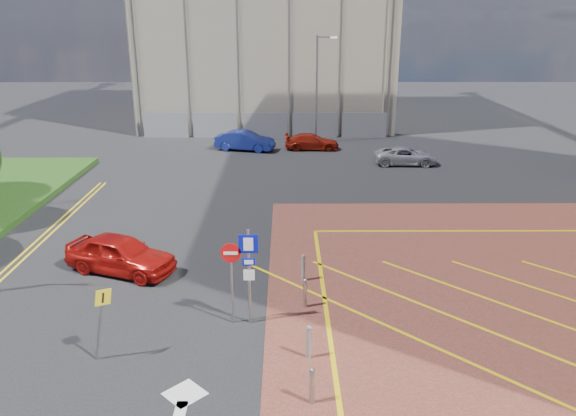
{
  "coord_description": "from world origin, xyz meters",
  "views": [
    {
      "loc": [
        1.64,
        -14.9,
        9.37
      ],
      "look_at": [
        1.74,
        5.24,
        2.44
      ],
      "focal_mm": 35.0,
      "sensor_mm": 36.0,
      "label": 1
    }
  ],
  "objects_px": {
    "car_red_left": "(121,254)",
    "car_red_back": "(312,142)",
    "warning_sign": "(101,315)",
    "car_silver_back": "(405,156)",
    "lamp_back": "(318,86)",
    "sign_cluster": "(242,267)",
    "car_blue_back": "(245,141)"
  },
  "relations": [
    {
      "from": "car_red_left",
      "to": "car_red_back",
      "type": "distance_m",
      "value": 22.42
    },
    {
      "from": "warning_sign",
      "to": "car_silver_back",
      "type": "xyz_separation_m",
      "value": [
        13.12,
        22.28,
        -0.85
      ]
    },
    {
      "from": "lamp_back",
      "to": "warning_sign",
      "type": "relative_size",
      "value": 3.55
    },
    {
      "from": "sign_cluster",
      "to": "car_silver_back",
      "type": "xyz_separation_m",
      "value": [
        9.29,
        20.27,
        -1.38
      ]
    },
    {
      "from": "lamp_back",
      "to": "car_silver_back",
      "type": "distance_m",
      "value": 9.49
    },
    {
      "from": "car_blue_back",
      "to": "car_red_back",
      "type": "distance_m",
      "value": 4.91
    },
    {
      "from": "sign_cluster",
      "to": "car_red_left",
      "type": "xyz_separation_m",
      "value": [
        -4.97,
        3.85,
        -1.22
      ]
    },
    {
      "from": "sign_cluster",
      "to": "car_red_back",
      "type": "height_order",
      "value": "sign_cluster"
    },
    {
      "from": "lamp_back",
      "to": "car_red_back",
      "type": "xyz_separation_m",
      "value": [
        -0.5,
        -2.32,
        -3.78
      ]
    },
    {
      "from": "car_blue_back",
      "to": "sign_cluster",
      "type": "bearing_deg",
      "value": -162.08
    },
    {
      "from": "warning_sign",
      "to": "car_silver_back",
      "type": "distance_m",
      "value": 25.87
    },
    {
      "from": "lamp_back",
      "to": "car_silver_back",
      "type": "height_order",
      "value": "lamp_back"
    },
    {
      "from": "car_silver_back",
      "to": "car_blue_back",
      "type": "bearing_deg",
      "value": 71.16
    },
    {
      "from": "sign_cluster",
      "to": "car_silver_back",
      "type": "height_order",
      "value": "sign_cluster"
    },
    {
      "from": "lamp_back",
      "to": "car_blue_back",
      "type": "bearing_deg",
      "value": -154.67
    },
    {
      "from": "car_silver_back",
      "to": "sign_cluster",
      "type": "bearing_deg",
      "value": 157.59
    },
    {
      "from": "car_silver_back",
      "to": "warning_sign",
      "type": "bearing_deg",
      "value": 151.7
    },
    {
      "from": "warning_sign",
      "to": "car_blue_back",
      "type": "relative_size",
      "value": 0.52
    },
    {
      "from": "lamp_back",
      "to": "car_red_back",
      "type": "distance_m",
      "value": 4.47
    },
    {
      "from": "sign_cluster",
      "to": "car_blue_back",
      "type": "relative_size",
      "value": 0.74
    },
    {
      "from": "car_red_left",
      "to": "car_red_back",
      "type": "relative_size",
      "value": 1.09
    },
    {
      "from": "car_red_back",
      "to": "car_silver_back",
      "type": "height_order",
      "value": "car_red_back"
    },
    {
      "from": "sign_cluster",
      "to": "car_blue_back",
      "type": "bearing_deg",
      "value": 93.77
    },
    {
      "from": "car_red_left",
      "to": "car_blue_back",
      "type": "xyz_separation_m",
      "value": [
        3.36,
        20.62,
        -0.03
      ]
    },
    {
      "from": "warning_sign",
      "to": "car_red_left",
      "type": "xyz_separation_m",
      "value": [
        -1.13,
        5.85,
        -0.69
      ]
    },
    {
      "from": "lamp_back",
      "to": "warning_sign",
      "type": "bearing_deg",
      "value": -104.71
    },
    {
      "from": "car_red_left",
      "to": "lamp_back",
      "type": "bearing_deg",
      "value": 0.4
    },
    {
      "from": "lamp_back",
      "to": "car_red_left",
      "type": "xyz_separation_m",
      "value": [
        -8.76,
        -23.17,
        -3.62
      ]
    },
    {
      "from": "car_red_left",
      "to": "car_blue_back",
      "type": "distance_m",
      "value": 20.89
    },
    {
      "from": "sign_cluster",
      "to": "car_red_back",
      "type": "distance_m",
      "value": 24.95
    },
    {
      "from": "lamp_back",
      "to": "car_red_back",
      "type": "height_order",
      "value": "lamp_back"
    },
    {
      "from": "car_red_back",
      "to": "car_silver_back",
      "type": "distance_m",
      "value": 7.45
    }
  ]
}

